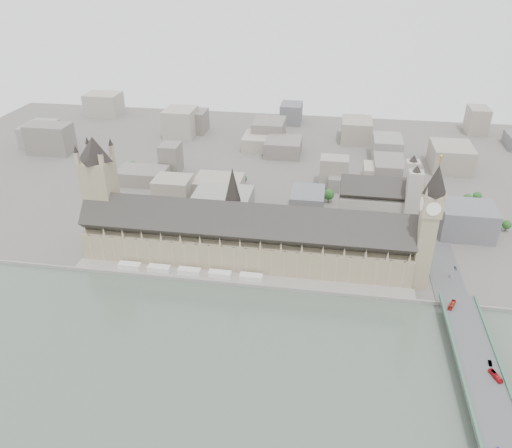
# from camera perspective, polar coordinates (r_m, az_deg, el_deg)

# --- Properties ---
(ground) EXTENTS (900.00, 900.00, 0.00)m
(ground) POSITION_cam_1_polar(r_m,az_deg,el_deg) (401.40, -1.81, -5.83)
(ground) COLOR #595651
(ground) RESTS_ON ground
(embankment_wall) EXTENTS (600.00, 1.50, 3.00)m
(embankment_wall) POSITION_cam_1_polar(r_m,az_deg,el_deg) (388.52, -2.23, -6.89)
(embankment_wall) COLOR gray
(embankment_wall) RESTS_ON ground
(river_terrace) EXTENTS (270.00, 15.00, 2.00)m
(river_terrace) POSITION_cam_1_polar(r_m,az_deg,el_deg) (394.80, -2.01, -6.33)
(river_terrace) COLOR gray
(river_terrace) RESTS_ON ground
(terrace_tents) EXTENTS (118.00, 7.00, 4.00)m
(terrace_tents) POSITION_cam_1_polar(r_m,az_deg,el_deg) (402.04, -7.64, -5.36)
(terrace_tents) COLOR silver
(terrace_tents) RESTS_ON river_terrace
(palace_of_westminster) EXTENTS (265.00, 40.73, 55.44)m
(palace_of_westminster) POSITION_cam_1_polar(r_m,az_deg,el_deg) (405.51, -1.34, -1.63)
(palace_of_westminster) COLOR gray
(palace_of_westminster) RESTS_ON ground
(elizabeth_tower) EXTENTS (17.00, 17.00, 107.50)m
(elizabeth_tower) POSITION_cam_1_polar(r_m,az_deg,el_deg) (379.92, 19.20, 0.50)
(elizabeth_tower) COLOR gray
(elizabeth_tower) RESTS_ON ground
(victoria_tower) EXTENTS (30.00, 30.00, 100.00)m
(victoria_tower) POSITION_cam_1_polar(r_m,az_deg,el_deg) (432.78, -17.37, 3.88)
(victoria_tower) COLOR gray
(victoria_tower) RESTS_ON ground
(central_tower) EXTENTS (13.00, 13.00, 48.00)m
(central_tower) POSITION_cam_1_polar(r_m,az_deg,el_deg) (396.23, -2.65, 3.34)
(central_tower) COLOR tan
(central_tower) RESTS_ON ground
(westminster_bridge) EXTENTS (25.00, 325.00, 10.25)m
(westminster_bridge) POSITION_cam_1_polar(r_m,az_deg,el_deg) (339.02, 24.09, -15.46)
(westminster_bridge) COLOR #474749
(westminster_bridge) RESTS_ON ground
(bridge_parapets) EXTENTS (25.00, 235.00, 1.15)m
(bridge_parapets) POSITION_cam_1_polar(r_m,az_deg,el_deg) (305.56, 26.16, -20.40)
(bridge_parapets) COLOR #396850
(bridge_parapets) RESTS_ON westminster_bridge
(westminster_abbey) EXTENTS (68.00, 36.00, 64.00)m
(westminster_abbey) POSITION_cam_1_polar(r_m,az_deg,el_deg) (467.71, 13.87, 2.18)
(westminster_abbey) COLOR #A9A198
(westminster_abbey) RESTS_ON ground
(city_skyline_inland) EXTENTS (720.00, 360.00, 38.00)m
(city_skyline_inland) POSITION_cam_1_polar(r_m,az_deg,el_deg) (609.57, 2.52, 8.71)
(city_skyline_inland) COLOR gray
(city_skyline_inland) RESTS_ON ground
(park_trees) EXTENTS (110.00, 30.00, 15.00)m
(park_trees) POSITION_cam_1_polar(r_m,az_deg,el_deg) (449.04, -1.65, -0.63)
(park_trees) COLOR #204318
(park_trees) RESTS_ON ground
(red_bus_north) EXTENTS (6.89, 10.97, 3.04)m
(red_bus_north) POSITION_cam_1_polar(r_m,az_deg,el_deg) (376.68, 21.49, -8.59)
(red_bus_north) COLOR #AF2214
(red_bus_north) RESTS_ON westminster_bridge
(red_bus_south) EXTENTS (6.23, 10.63, 2.92)m
(red_bus_south) POSITION_cam_1_polar(r_m,az_deg,el_deg) (332.38, 25.69, -15.36)
(red_bus_south) COLOR red
(red_bus_south) RESTS_ON westminster_bridge
(car_silver) EXTENTS (1.99, 4.86, 1.57)m
(car_silver) POSITION_cam_1_polar(r_m,az_deg,el_deg) (340.43, 25.20, -14.19)
(car_silver) COLOR gray
(car_silver) RESTS_ON westminster_bridge
(car_approach) EXTENTS (2.26, 4.81, 1.36)m
(car_approach) POSITION_cam_1_polar(r_m,az_deg,el_deg) (419.45, 21.83, -4.71)
(car_approach) COLOR gray
(car_approach) RESTS_ON westminster_bridge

